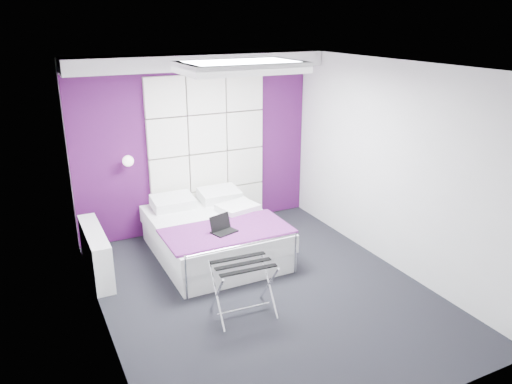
% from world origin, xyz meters
% --- Properties ---
extents(floor, '(4.40, 4.40, 0.00)m').
position_xyz_m(floor, '(0.00, 0.00, 0.00)').
color(floor, black).
rests_on(floor, ground).
extents(ceiling, '(4.40, 4.40, 0.00)m').
position_xyz_m(ceiling, '(0.00, 0.00, 2.60)').
color(ceiling, white).
rests_on(ceiling, wall_back).
extents(wall_back, '(3.60, 0.00, 3.60)m').
position_xyz_m(wall_back, '(0.00, 2.20, 1.30)').
color(wall_back, silver).
rests_on(wall_back, floor).
extents(wall_left, '(0.00, 4.40, 4.40)m').
position_xyz_m(wall_left, '(-1.80, 0.00, 1.30)').
color(wall_left, silver).
rests_on(wall_left, floor).
extents(wall_right, '(0.00, 4.40, 4.40)m').
position_xyz_m(wall_right, '(1.80, 0.00, 1.30)').
color(wall_right, silver).
rests_on(wall_right, floor).
extents(accent_wall, '(3.58, 0.02, 2.58)m').
position_xyz_m(accent_wall, '(0.00, 2.19, 1.30)').
color(accent_wall, '#471049').
rests_on(accent_wall, wall_back).
extents(soffit, '(3.58, 0.50, 0.20)m').
position_xyz_m(soffit, '(0.00, 1.95, 2.50)').
color(soffit, white).
rests_on(soffit, wall_back).
extents(headboard, '(1.80, 0.08, 2.30)m').
position_xyz_m(headboard, '(0.15, 2.14, 1.17)').
color(headboard, white).
rests_on(headboard, wall_back).
extents(skylight, '(1.36, 0.86, 0.12)m').
position_xyz_m(skylight, '(0.00, 0.60, 2.55)').
color(skylight, white).
rests_on(skylight, ceiling).
extents(wall_lamp, '(0.15, 0.15, 0.15)m').
position_xyz_m(wall_lamp, '(-1.05, 2.06, 1.22)').
color(wall_lamp, white).
rests_on(wall_lamp, wall_back).
extents(radiator, '(0.22, 1.20, 0.60)m').
position_xyz_m(radiator, '(-1.69, 1.30, 0.30)').
color(radiator, white).
rests_on(radiator, floor).
extents(bed, '(1.59, 1.91, 0.68)m').
position_xyz_m(bed, '(-0.16, 1.18, 0.28)').
color(bed, white).
rests_on(bed, floor).
extents(nightstand, '(0.40, 0.31, 0.04)m').
position_xyz_m(nightstand, '(-0.56, 2.02, 0.49)').
color(nightstand, white).
rests_on(nightstand, wall_back).
extents(luggage_rack, '(0.63, 0.46, 0.62)m').
position_xyz_m(luggage_rack, '(-0.42, -0.33, 0.31)').
color(luggage_rack, silver).
rests_on(luggage_rack, floor).
extents(laptop, '(0.30, 0.21, 0.22)m').
position_xyz_m(laptop, '(-0.22, 0.70, 0.59)').
color(laptop, black).
rests_on(laptop, bed).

